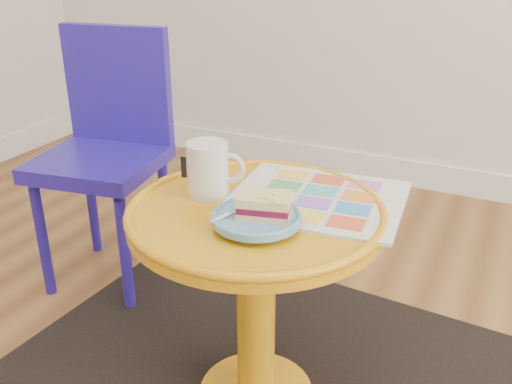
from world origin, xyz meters
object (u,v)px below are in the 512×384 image
at_px(newspaper, 317,198).
at_px(plate, 256,219).
at_px(mug, 209,168).
at_px(side_table, 256,269).
at_px(chair, 108,141).

relative_size(newspaper, plate, 2.10).
xyz_separation_m(newspaper, plate, (-0.06, -0.17, 0.02)).
xyz_separation_m(mug, plate, (0.16, -0.10, -0.04)).
relative_size(side_table, newspaper, 1.48).
height_order(side_table, chair, chair).
relative_size(chair, mug, 6.12).
xyz_separation_m(chair, plate, (0.71, -0.42, 0.08)).
bearing_deg(newspaper, chair, 157.34).
height_order(mug, plate, mug).
height_order(side_table, mug, mug).
distance_m(side_table, mug, 0.24).
height_order(side_table, plate, plate).
xyz_separation_m(side_table, mug, (-0.12, 0.03, 0.21)).
bearing_deg(chair, plate, -39.56).
bearing_deg(plate, newspaper, 69.67).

